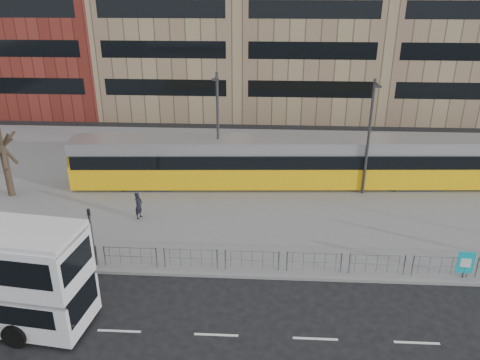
# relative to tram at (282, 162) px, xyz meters

# --- Properties ---
(ground) EXTENTS (120.00, 120.00, 0.00)m
(ground) POSITION_rel_tram_xyz_m (-0.97, -11.03, -1.83)
(ground) COLOR black
(ground) RESTS_ON ground
(plaza) EXTENTS (64.00, 24.00, 0.15)m
(plaza) POSITION_rel_tram_xyz_m (-0.97, 0.97, -1.75)
(plaza) COLOR slate
(plaza) RESTS_ON ground
(kerb) EXTENTS (64.00, 0.25, 0.17)m
(kerb) POSITION_rel_tram_xyz_m (-0.97, -10.98, -1.75)
(kerb) COLOR gray
(kerb) RESTS_ON ground
(pedestrian_barrier) EXTENTS (32.07, 0.07, 1.10)m
(pedestrian_barrier) POSITION_rel_tram_xyz_m (1.03, -10.53, -0.84)
(pedestrian_barrier) COLOR gray
(pedestrian_barrier) RESTS_ON plaza
(road_markings) EXTENTS (62.00, 0.12, 0.01)m
(road_markings) POSITION_rel_tram_xyz_m (0.03, -15.03, -1.82)
(road_markings) COLOR white
(road_markings) RESTS_ON ground
(tram) EXTENTS (28.46, 4.36, 3.34)m
(tram) POSITION_rel_tram_xyz_m (0.00, 0.00, 0.00)
(tram) COLOR yellow
(tram) RESTS_ON plaza
(ad_panel) EXTENTS (0.76, 0.13, 1.41)m
(ad_panel) POSITION_rel_tram_xyz_m (8.40, -10.64, -0.85)
(ad_panel) COLOR #2D2D30
(ad_panel) RESTS_ON plaza
(pedestrian) EXTENTS (0.54, 0.69, 1.65)m
(pedestrian) POSITION_rel_tram_xyz_m (-8.56, -5.47, -0.85)
(pedestrian) COLOR black
(pedestrian) RESTS_ON plaza
(traffic_light_west) EXTENTS (0.23, 0.25, 3.10)m
(traffic_light_west) POSITION_rel_tram_xyz_m (-9.48, -10.52, 0.30)
(traffic_light_west) COLOR #2D2D30
(traffic_light_west) RESTS_ON plaza
(lamp_post_west) EXTENTS (0.45, 1.04, 7.75)m
(lamp_post_west) POSITION_rel_tram_xyz_m (-4.30, -0.39, 2.57)
(lamp_post_west) COLOR #2D2D30
(lamp_post_west) RESTS_ON plaza
(lamp_post_east) EXTENTS (0.45, 1.04, 7.61)m
(lamp_post_east) POSITION_rel_tram_xyz_m (5.40, -1.20, 2.50)
(lamp_post_east) COLOR #2D2D30
(lamp_post_east) RESTS_ON plaza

